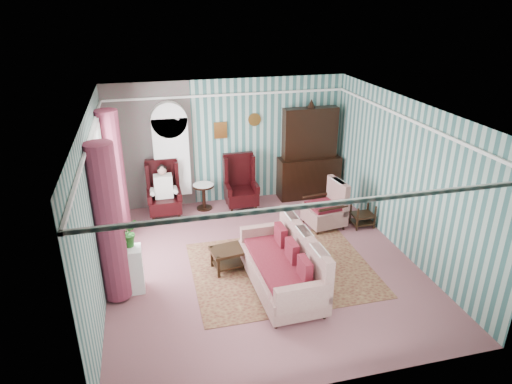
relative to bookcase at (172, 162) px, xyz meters
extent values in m
plane|color=#93555C|center=(1.35, -2.84, -1.12)|extent=(6.00, 6.00, 0.00)
cube|color=#386764|center=(1.35, 0.16, 0.33)|extent=(5.50, 0.02, 2.90)
cube|color=#386764|center=(1.35, -5.84, 0.33)|extent=(5.50, 0.02, 2.90)
cube|color=#386764|center=(-1.40, -2.84, 0.33)|extent=(0.02, 6.00, 2.90)
cube|color=#386764|center=(4.10, -2.84, 0.33)|extent=(0.02, 6.00, 2.90)
cube|color=white|center=(1.35, -2.84, 1.78)|extent=(5.50, 6.00, 0.02)
cube|color=#834256|center=(-0.45, 0.15, 0.33)|extent=(1.90, 0.01, 2.90)
cube|color=white|center=(1.35, -2.84, 1.43)|extent=(5.50, 6.00, 0.05)
cube|color=white|center=(-1.37, -2.24, 0.43)|extent=(0.04, 1.50, 1.90)
cylinder|color=brown|center=(-1.20, -3.29, 0.23)|extent=(0.44, 0.44, 2.60)
cylinder|color=brown|center=(-1.20, -1.19, 0.23)|extent=(0.44, 0.44, 2.60)
cube|color=#A86A2C|center=(1.15, 0.13, 0.63)|extent=(0.30, 0.03, 0.38)
cube|color=white|center=(0.00, 0.00, 0.00)|extent=(0.80, 0.28, 2.24)
cube|color=black|center=(3.25, -0.12, 0.06)|extent=(1.50, 0.56, 2.36)
cube|color=black|center=(-0.25, -0.39, -0.50)|extent=(0.76, 0.80, 1.25)
cube|color=black|center=(1.50, -0.39, -0.50)|extent=(0.76, 0.80, 1.25)
cylinder|color=black|center=(0.65, -0.24, -0.82)|extent=(0.50, 0.50, 0.60)
cube|color=black|center=(3.82, -1.94, -0.85)|extent=(0.45, 0.38, 0.54)
cube|color=silver|center=(-1.05, -3.14, -0.72)|extent=(0.55, 0.35, 0.80)
cube|color=#4F1C1A|center=(1.65, -3.14, -1.11)|extent=(3.20, 2.60, 0.01)
cube|color=beige|center=(1.46, -3.69, -0.59)|extent=(1.06, 2.15, 1.06)
cube|color=beige|center=(3.02, -1.72, -0.66)|extent=(0.95, 0.94, 0.92)
cube|color=black|center=(0.89, -2.88, -0.91)|extent=(1.03, 0.62, 0.42)
imported|color=#1D4E18|center=(-1.09, -3.23, -0.09)|extent=(0.45, 0.40, 0.46)
imported|color=#25591B|center=(-0.92, -3.06, -0.07)|extent=(0.29, 0.24, 0.49)
imported|color=#184D19|center=(-1.10, -3.07, -0.12)|extent=(0.29, 0.29, 0.39)
camera|label=1|loc=(-0.52, -9.87, 3.46)|focal=32.00mm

